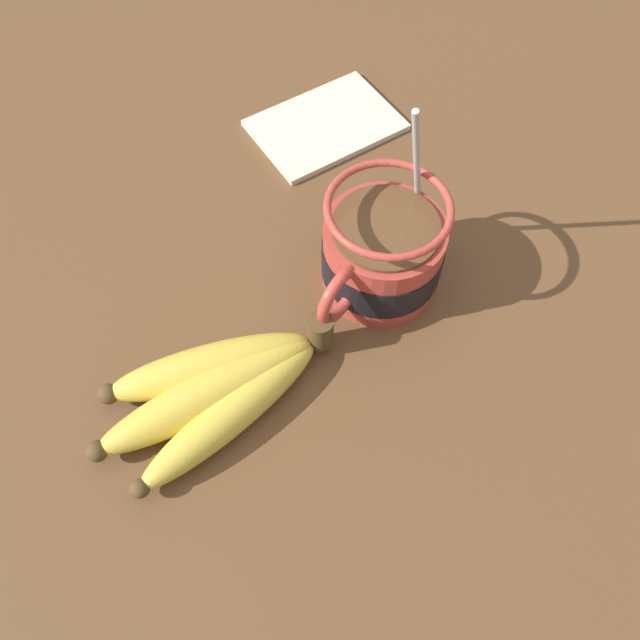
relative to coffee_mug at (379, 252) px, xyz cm
name	(u,v)px	position (x,y,z in cm)	size (l,w,h in cm)	color
table	(352,319)	(3.64, 0.25, -5.30)	(138.90, 138.90, 3.05)	brown
coffee_mug	(379,252)	(0.00, 0.00, 0.00)	(14.33, 9.67, 16.74)	#B23D33
banana_bunch	(217,389)	(16.09, -3.11, -2.10)	(18.38, 12.23, 4.02)	#4C381E
napkin	(326,125)	(-11.94, -14.29, -3.48)	(16.21, 13.74, 0.60)	beige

